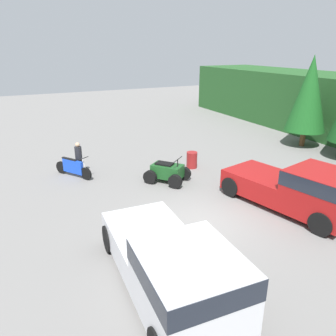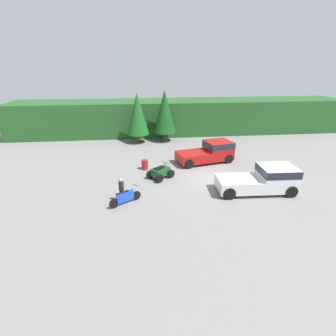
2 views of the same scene
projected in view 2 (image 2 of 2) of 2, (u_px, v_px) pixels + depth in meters
name	position (u px, v px, depth m)	size (l,w,h in m)	color
ground_plane	(212.00, 179.00, 21.43)	(80.00, 80.00, 0.00)	slate
hillside_backdrop	(181.00, 116.00, 35.41)	(44.00, 6.00, 4.29)	#235123
tree_left	(138.00, 114.00, 30.12)	(2.55, 2.55, 5.80)	brown
tree_mid_left	(165.00, 112.00, 30.72)	(2.64, 2.64, 6.01)	brown
pickup_truck_red	(210.00, 151.00, 24.88)	(5.62, 3.35, 1.93)	maroon
pickup_truck_second	(264.00, 179.00, 18.93)	(5.66, 2.52, 1.93)	silver
dirt_bike	(125.00, 197.00, 17.44)	(2.04, 1.42, 1.14)	black
quad_atv	(160.00, 172.00, 21.41)	(2.38, 2.29, 1.24)	black
rider_person	(121.00, 189.00, 17.59)	(0.49, 0.49, 1.69)	black
steel_barrel	(145.00, 165.00, 23.21)	(0.58, 0.58, 0.88)	maroon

